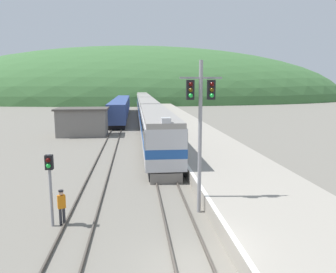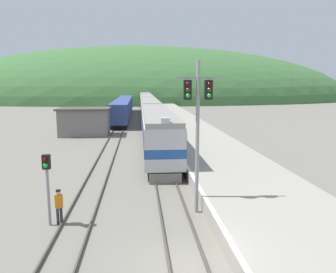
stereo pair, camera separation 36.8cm
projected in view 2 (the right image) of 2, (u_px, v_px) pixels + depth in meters
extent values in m
plane|color=slate|center=(187.00, 267.00, 12.56)|extent=(500.00, 500.00, 0.00)
cube|color=#4C443D|center=(144.00, 111.00, 81.31)|extent=(0.08, 180.00, 0.16)
cube|color=#4C443D|center=(149.00, 111.00, 81.43)|extent=(0.08, 180.00, 0.16)
cube|color=#4C443D|center=(124.00, 112.00, 80.88)|extent=(0.08, 180.00, 0.16)
cube|color=#4C443D|center=(129.00, 112.00, 81.01)|extent=(0.08, 180.00, 0.16)
cube|color=#9E9689|center=(176.00, 118.00, 62.09)|extent=(7.14, 140.00, 0.89)
cube|color=silver|center=(158.00, 116.00, 61.72)|extent=(0.24, 140.00, 0.01)
ellipsoid|color=#3D6B38|center=(143.00, 100.00, 137.22)|extent=(174.84, 78.68, 43.65)
cube|color=slate|center=(85.00, 123.00, 44.21)|extent=(6.36, 4.27, 3.49)
cube|color=#47423D|center=(84.00, 109.00, 43.91)|extent=(6.86, 4.77, 0.24)
cube|color=black|center=(157.00, 148.00, 33.34)|extent=(2.41, 20.14, 0.85)
cube|color=#BCBCC1|center=(157.00, 130.00, 33.02)|extent=(2.94, 21.43, 3.03)
cube|color=#1E4C99|center=(157.00, 132.00, 33.06)|extent=(2.97, 21.45, 0.67)
cube|color=black|center=(157.00, 123.00, 32.92)|extent=(2.96, 20.14, 0.91)
cube|color=gray|center=(157.00, 113.00, 32.75)|extent=(2.76, 21.43, 0.40)
cube|color=black|center=(164.00, 139.00, 23.49)|extent=(2.98, 2.20, 1.21)
cube|color=#BCBCC1|center=(165.00, 120.00, 22.60)|extent=(0.64, 0.80, 0.36)
cube|color=slate|center=(165.00, 178.00, 23.01)|extent=(2.29, 0.40, 0.77)
cube|color=black|center=(150.00, 123.00, 55.27)|extent=(2.41, 20.11, 0.85)
cube|color=#BCBCC1|center=(150.00, 111.00, 54.96)|extent=(2.94, 21.39, 3.03)
cube|color=#1E4C99|center=(150.00, 113.00, 55.00)|extent=(2.97, 21.41, 0.67)
cube|color=black|center=(150.00, 107.00, 54.85)|extent=(2.96, 20.11, 0.91)
cube|color=gray|center=(150.00, 101.00, 54.68)|extent=(2.76, 21.39, 0.40)
cube|color=black|center=(147.00, 111.00, 77.19)|extent=(2.41, 20.11, 0.85)
cube|color=#BCBCC1|center=(147.00, 103.00, 76.88)|extent=(2.94, 21.39, 3.03)
cube|color=#1E4C99|center=(147.00, 104.00, 76.92)|extent=(2.97, 21.41, 0.67)
cube|color=black|center=(147.00, 100.00, 76.77)|extent=(2.96, 20.11, 0.91)
cube|color=gray|center=(147.00, 96.00, 76.60)|extent=(2.76, 21.39, 0.40)
cube|color=black|center=(145.00, 105.00, 99.11)|extent=(2.41, 20.11, 0.85)
cube|color=#BCBCC1|center=(145.00, 99.00, 98.79)|extent=(2.94, 21.39, 3.03)
cube|color=#1E4C99|center=(145.00, 100.00, 98.83)|extent=(2.97, 21.41, 0.67)
cube|color=black|center=(145.00, 97.00, 98.69)|extent=(2.96, 20.11, 0.91)
cube|color=gray|center=(145.00, 93.00, 98.52)|extent=(2.76, 21.39, 0.40)
cube|color=black|center=(144.00, 101.00, 121.03)|extent=(2.41, 20.11, 0.85)
cube|color=#BCBCC1|center=(144.00, 96.00, 120.71)|extent=(2.94, 21.39, 3.03)
cube|color=#1E4C99|center=(144.00, 97.00, 120.75)|extent=(2.97, 21.41, 0.67)
cube|color=black|center=(144.00, 94.00, 120.61)|extent=(2.96, 20.11, 0.91)
cube|color=gray|center=(144.00, 91.00, 120.44)|extent=(2.76, 21.39, 0.40)
cube|color=black|center=(124.00, 116.00, 67.57)|extent=(2.46, 37.32, 0.80)
cube|color=#334784|center=(124.00, 106.00, 67.26)|extent=(2.90, 38.87, 3.06)
cylinder|color=gray|center=(197.00, 139.00, 17.31)|extent=(0.20, 0.20, 8.16)
cube|color=gray|center=(198.00, 78.00, 16.80)|extent=(2.20, 0.10, 0.10)
cube|color=black|center=(188.00, 90.00, 16.85)|extent=(0.40, 0.28, 1.02)
sphere|color=#3C0504|center=(188.00, 84.00, 16.63)|extent=(0.22, 0.22, 0.22)
sphere|color=#412C05|center=(188.00, 90.00, 16.68)|extent=(0.22, 0.22, 0.22)
sphere|color=green|center=(188.00, 96.00, 16.72)|extent=(0.22, 0.22, 0.22)
cube|color=black|center=(209.00, 90.00, 16.94)|extent=(0.40, 0.28, 1.02)
sphere|color=#3C0504|center=(209.00, 84.00, 16.73)|extent=(0.22, 0.22, 0.22)
sphere|color=#412C05|center=(209.00, 90.00, 16.77)|extent=(0.22, 0.22, 0.22)
sphere|color=green|center=(209.00, 95.00, 16.82)|extent=(0.22, 0.22, 0.22)
cylinder|color=gray|center=(48.00, 190.00, 15.99)|extent=(0.14, 0.14, 3.65)
cube|color=black|center=(46.00, 162.00, 15.76)|extent=(0.36, 0.28, 0.71)
sphere|color=#3C0504|center=(45.00, 160.00, 15.57)|extent=(0.22, 0.22, 0.22)
sphere|color=green|center=(45.00, 165.00, 15.62)|extent=(0.22, 0.22, 0.22)
cylinder|color=#2D2D33|center=(58.00, 216.00, 16.33)|extent=(0.14, 0.14, 0.86)
cylinder|color=#2D2D33|center=(61.00, 215.00, 16.42)|extent=(0.14, 0.14, 0.86)
cube|color=orange|center=(59.00, 201.00, 16.25)|extent=(0.42, 0.36, 0.67)
sphere|color=tan|center=(58.00, 192.00, 16.18)|extent=(0.23, 0.23, 0.23)
cylinder|color=black|center=(58.00, 190.00, 16.17)|extent=(0.25, 0.25, 0.07)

